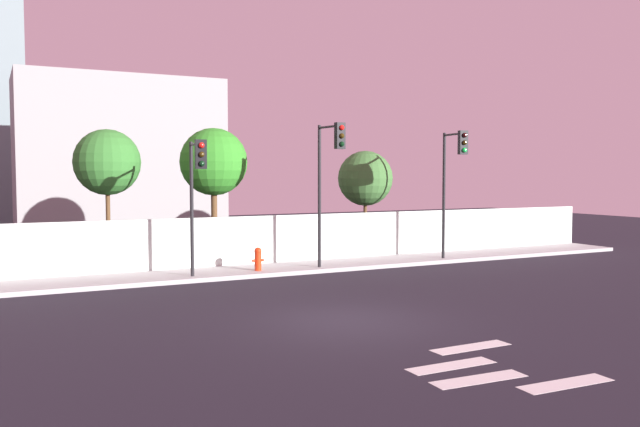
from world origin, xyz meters
name	(u,v)px	position (x,y,z in m)	size (l,w,h in m)	color
ground_plane	(347,321)	(0.00, 0.00, 0.00)	(80.00, 80.00, 0.00)	black
sidewalk	(233,272)	(0.00, 8.20, 0.07)	(36.00, 2.40, 0.15)	#A3A3A3
perimeter_wall	(221,241)	(0.00, 9.49, 1.05)	(36.00, 0.18, 1.80)	silver
crosswalk_marking	(490,368)	(0.45, -4.53, 0.00)	(3.06, 3.04, 0.01)	silver
traffic_light_left	(197,178)	(-1.69, 6.73, 3.42)	(0.35, 1.74, 4.44)	black
traffic_light_center	(454,167)	(8.59, 6.81, 3.81)	(0.46, 1.67, 5.03)	black
traffic_light_right	(330,164)	(3.15, 6.84, 3.89)	(0.35, 1.62, 5.14)	black
fire_hydrant	(258,258)	(0.78, 7.73, 0.59)	(0.44, 0.26, 0.82)	red
roadside_tree_midleft	(107,163)	(-3.75, 10.95, 3.94)	(2.38, 2.38, 5.15)	brown
roadside_tree_midright	(214,162)	(0.23, 10.95, 3.98)	(2.61, 2.61, 5.31)	brown
roadside_tree_rightmost	(365,179)	(7.07, 10.95, 3.34)	(2.39, 2.39, 4.54)	brown
low_building_distant	(119,160)	(-1.14, 23.49, 4.33)	(10.50, 6.00, 8.67)	gray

